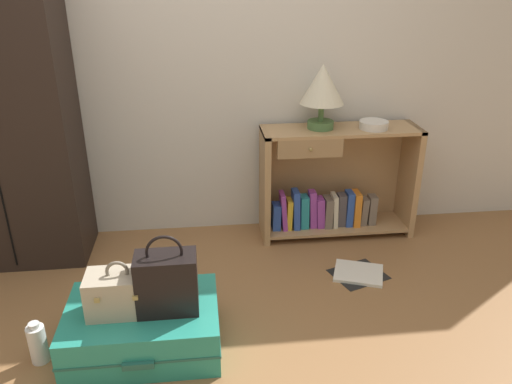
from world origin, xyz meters
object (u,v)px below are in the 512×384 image
object	(u,v)px
bookshelf	(333,186)
bottle	(38,343)
train_case	(120,293)
open_book_on_floor	(358,273)
suitcase_large	(144,327)
bowl	(374,125)
wardrobe	(0,113)
handbag	(167,282)
table_lamp	(322,87)

from	to	relation	value
bookshelf	bottle	world-z (taller)	bookshelf
train_case	open_book_on_floor	distance (m)	1.46
bookshelf	suitcase_large	distance (m)	1.63
train_case	bowl	bearing A→B (deg)	34.53
train_case	open_book_on_floor	world-z (taller)	train_case
wardrobe	bottle	size ratio (longest dim) A/B	8.64
open_book_on_floor	train_case	bearing A→B (deg)	-158.54
bottle	suitcase_large	bearing A→B (deg)	4.88
bookshelf	suitcase_large	bearing A→B (deg)	-138.31
wardrobe	bookshelf	world-z (taller)	wardrobe
bowl	handbag	bearing A→B (deg)	-140.92
bowl	train_case	bearing A→B (deg)	-145.47
train_case	handbag	size ratio (longest dim) A/B	0.76
train_case	handbag	distance (m)	0.22
bottle	open_book_on_floor	xyz separation A→B (m)	(1.73, 0.54, -0.09)
bookshelf	train_case	world-z (taller)	bookshelf
wardrobe	table_lamp	world-z (taller)	wardrobe
bowl	train_case	size ratio (longest dim) A/B	0.62
wardrobe	handbag	xyz separation A→B (m)	(0.97, -1.03, -0.55)
bottle	open_book_on_floor	distance (m)	1.81
bowl	suitcase_large	world-z (taller)	bowl
wardrobe	train_case	size ratio (longest dim) A/B	6.25
bowl	train_case	xyz separation A→B (m)	(-1.52, -1.05, -0.45)
bottle	wardrobe	bearing A→B (deg)	108.59
table_lamp	handbag	bearing A→B (deg)	-131.09
open_book_on_floor	wardrobe	bearing A→B (deg)	166.59
wardrobe	train_case	xyz separation A→B (m)	(0.75, -1.02, -0.60)
suitcase_large	bottle	xyz separation A→B (m)	(-0.49, -0.04, -0.02)
table_lamp	bowl	xyz separation A→B (m)	(0.34, -0.04, -0.24)
table_lamp	handbag	size ratio (longest dim) A/B	1.04
bowl	train_case	world-z (taller)	bowl
train_case	bottle	bearing A→B (deg)	-176.70
bottle	open_book_on_floor	size ratio (longest dim) A/B	0.58
table_lamp	handbag	world-z (taller)	table_lamp
bookshelf	handbag	bearing A→B (deg)	-134.19
table_lamp	train_case	size ratio (longest dim) A/B	1.37
wardrobe	suitcase_large	bearing A→B (deg)	-50.03
table_lamp	bowl	bearing A→B (deg)	-7.35
handbag	open_book_on_floor	bearing A→B (deg)	25.70
bowl	suitcase_large	xyz separation A→B (m)	(-1.44, -1.03, -0.67)
bowl	open_book_on_floor	world-z (taller)	bowl
suitcase_large	handbag	world-z (taller)	handbag
bookshelf	bottle	xyz separation A→B (m)	(-1.69, -1.11, -0.24)
handbag	suitcase_large	bearing A→B (deg)	167.20
table_lamp	bottle	xyz separation A→B (m)	(-1.58, -1.12, -0.93)
wardrobe	open_book_on_floor	size ratio (longest dim) A/B	5.04
bowl	bottle	distance (m)	2.31
suitcase_large	handbag	size ratio (longest dim) A/B	1.85
suitcase_large	handbag	xyz separation A→B (m)	(0.13, -0.03, 0.27)
bowl	open_book_on_floor	bearing A→B (deg)	-110.62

